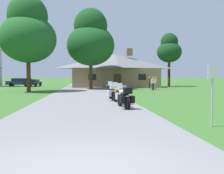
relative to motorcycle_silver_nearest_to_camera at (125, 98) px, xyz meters
The scene contains 15 objects.
ground_plane 11.74m from the motorcycle_silver_nearest_to_camera, 100.50° to the left, with size 500.00×500.00×0.00m, color #386628.
asphalt_driveway 9.79m from the motorcycle_silver_nearest_to_camera, 102.63° to the left, with size 6.40×80.00×0.06m, color slate.
motorcycle_silver_nearest_to_camera is the anchor object (origin of this frame).
motorcycle_orange_second_in_row 2.32m from the motorcycle_silver_nearest_to_camera, 88.67° to the left, with size 0.96×2.07×1.30m.
motorcycle_blue_farthest_in_row 4.62m from the motorcycle_silver_nearest_to_camera, 92.29° to the left, with size 0.76×2.08×1.30m.
stone_lodge 27.31m from the motorcycle_silver_nearest_to_camera, 84.63° to the left, with size 13.99×7.60×6.19m.
bystander_red_shirt_near_lodge 23.20m from the motorcycle_silver_nearest_to_camera, 72.50° to the left, with size 0.23×0.55×1.67m.
bystander_tan_shirt_beside_signpost 19.51m from the motorcycle_silver_nearest_to_camera, 69.61° to the left, with size 0.35×0.51×1.69m.
bystander_white_shirt_by_tree 18.21m from the motorcycle_silver_nearest_to_camera, 70.24° to the left, with size 0.53×0.31×1.69m.
metal_signpost_roadside 5.36m from the motorcycle_silver_nearest_to_camera, 64.22° to the right, with size 0.36×0.06×2.14m.
tree_left_near 18.67m from the motorcycle_silver_nearest_to_camera, 118.27° to the left, with size 6.17×6.17×10.64m.
tree_right_of_lodge 31.56m from the motorcycle_silver_nearest_to_camera, 67.16° to the left, with size 4.16×4.16×9.08m.
tree_by_lodge_front 21.12m from the motorcycle_silver_nearest_to_camera, 94.00° to the left, with size 6.24×6.24×10.62m.
parked_navy_suv_far_left 33.71m from the motorcycle_silver_nearest_to_camera, 112.88° to the left, with size 4.83×2.52×1.40m.
parked_black_sedan_far_left 33.09m from the motorcycle_silver_nearest_to_camera, 109.63° to the left, with size 2.28×4.37×1.20m.
Camera 1 is at (0.14, -4.50, 1.75)m, focal length 40.16 mm.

